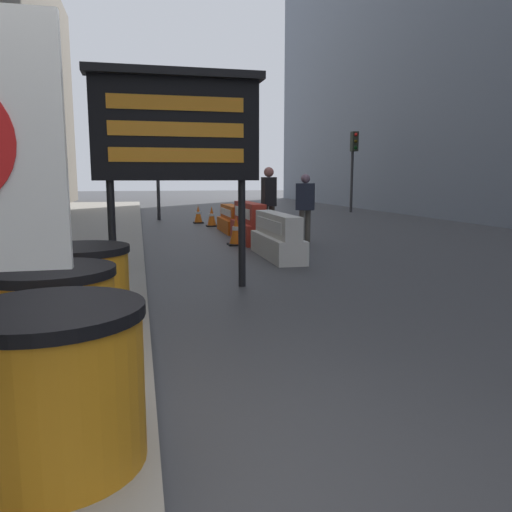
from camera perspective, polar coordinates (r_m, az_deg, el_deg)
The scene contains 14 objects.
barrel_drum_foreground at distance 2.59m, azimuth -21.97°, elevation -13.55°, with size 0.85×0.85×0.77m.
barrel_drum_middle at distance 3.60m, azimuth -22.26°, elevation -7.24°, with size 0.85×0.85×0.77m.
barrel_drum_back at distance 4.61m, azimuth -19.36°, elevation -3.64°, with size 0.85×0.85×0.77m.
message_board at distance 6.78m, azimuth -9.07°, elevation 14.16°, with size 2.28×0.36×2.87m.
jersey_barrier_white at distance 9.53m, azimuth 2.41°, elevation 2.05°, with size 0.54×2.19×0.85m.
jersey_barrier_red_striped at distance 11.90m, azimuth -0.79°, elevation 3.61°, with size 0.55×2.04×0.94m.
jersey_barrier_orange_far at distance 14.11m, azimuth -2.77°, elevation 4.10°, with size 0.57×1.92×0.75m.
traffic_cone_near at distance 11.29m, azimuth -2.29°, elevation 2.89°, with size 0.37×0.37×0.67m.
traffic_cone_mid at distance 17.00m, azimuth -6.62°, elevation 4.74°, with size 0.34×0.34×0.61m.
traffic_cone_far at distance 15.82m, azimuth -5.09°, elevation 4.50°, with size 0.35×0.35×0.63m.
traffic_light_near_curb at distance 18.42m, azimuth -11.25°, elevation 12.54°, with size 0.28×0.45×3.76m.
traffic_light_far_side at distance 22.70m, azimuth 11.08°, elevation 11.37°, with size 0.28×0.45×3.51m.
pedestrian_worker at distance 11.95m, azimuth 1.46°, elevation 6.66°, with size 0.30×0.47×1.76m.
pedestrian_passerby at distance 11.65m, azimuth 5.64°, elevation 6.09°, with size 0.49×0.40×1.60m.
Camera 1 is at (-0.06, -2.05, 1.50)m, focal length 35.00 mm.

